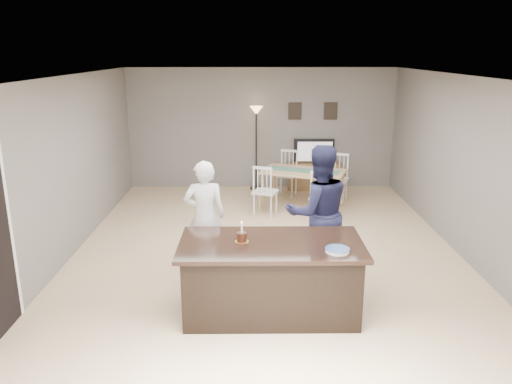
{
  "coord_description": "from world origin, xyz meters",
  "views": [
    {
      "loc": [
        -0.23,
        -7.22,
        3.05
      ],
      "look_at": [
        -0.16,
        -0.3,
        1.08
      ],
      "focal_mm": 35.0,
      "sensor_mm": 36.0,
      "label": 1
    }
  ],
  "objects_px": {
    "woman": "(205,216)",
    "birthday_cake": "(242,237)",
    "floor_lamp": "(256,125)",
    "television": "(314,151)",
    "kitchen_island": "(271,277)",
    "man": "(318,213)",
    "tv_console": "(314,176)",
    "plate_stack": "(337,250)",
    "dining_table": "(303,177)"
  },
  "relations": [
    {
      "from": "woman",
      "to": "birthday_cake",
      "type": "bearing_deg",
      "value": 108.04
    },
    {
      "from": "birthday_cake",
      "to": "floor_lamp",
      "type": "relative_size",
      "value": 0.13
    },
    {
      "from": "floor_lamp",
      "to": "television",
      "type": "bearing_deg",
      "value": 2.18
    },
    {
      "from": "kitchen_island",
      "to": "birthday_cake",
      "type": "bearing_deg",
      "value": 175.35
    },
    {
      "from": "television",
      "to": "man",
      "type": "bearing_deg",
      "value": 83.59
    },
    {
      "from": "man",
      "to": "floor_lamp",
      "type": "relative_size",
      "value": 1.0
    },
    {
      "from": "birthday_cake",
      "to": "woman",
      "type": "bearing_deg",
      "value": 114.12
    },
    {
      "from": "tv_console",
      "to": "floor_lamp",
      "type": "distance_m",
      "value": 1.75
    },
    {
      "from": "kitchen_island",
      "to": "television",
      "type": "distance_m",
      "value": 5.78
    },
    {
      "from": "man",
      "to": "woman",
      "type": "bearing_deg",
      "value": -19.76
    },
    {
      "from": "television",
      "to": "man",
      "type": "relative_size",
      "value": 0.49
    },
    {
      "from": "woman",
      "to": "plate_stack",
      "type": "xyz_separation_m",
      "value": [
        1.61,
        -1.55,
        0.12
      ]
    },
    {
      "from": "kitchen_island",
      "to": "floor_lamp",
      "type": "height_order",
      "value": "floor_lamp"
    },
    {
      "from": "dining_table",
      "to": "floor_lamp",
      "type": "relative_size",
      "value": 1.19
    },
    {
      "from": "birthday_cake",
      "to": "floor_lamp",
      "type": "xyz_separation_m",
      "value": [
        0.23,
        5.56,
        0.5
      ]
    },
    {
      "from": "man",
      "to": "plate_stack",
      "type": "height_order",
      "value": "man"
    },
    {
      "from": "tv_console",
      "to": "plate_stack",
      "type": "distance_m",
      "value": 5.92
    },
    {
      "from": "birthday_cake",
      "to": "plate_stack",
      "type": "xyz_separation_m",
      "value": [
        1.06,
        -0.32,
        -0.04
      ]
    },
    {
      "from": "dining_table",
      "to": "television",
      "type": "bearing_deg",
      "value": 95.33
    },
    {
      "from": "television",
      "to": "floor_lamp",
      "type": "distance_m",
      "value": 1.44
    },
    {
      "from": "tv_console",
      "to": "plate_stack",
      "type": "xyz_separation_m",
      "value": [
        -0.48,
        -5.87,
        0.62
      ]
    },
    {
      "from": "plate_stack",
      "to": "floor_lamp",
      "type": "xyz_separation_m",
      "value": [
        -0.84,
        5.89,
        0.53
      ]
    },
    {
      "from": "tv_console",
      "to": "dining_table",
      "type": "bearing_deg",
      "value": -106.11
    },
    {
      "from": "birthday_cake",
      "to": "dining_table",
      "type": "relative_size",
      "value": 0.11
    },
    {
      "from": "tv_console",
      "to": "television",
      "type": "relative_size",
      "value": 1.31
    },
    {
      "from": "kitchen_island",
      "to": "dining_table",
      "type": "relative_size",
      "value": 0.96
    },
    {
      "from": "man",
      "to": "dining_table",
      "type": "bearing_deg",
      "value": -102.57
    },
    {
      "from": "kitchen_island",
      "to": "man",
      "type": "xyz_separation_m",
      "value": [
        0.68,
        0.99,
        0.48
      ]
    },
    {
      "from": "tv_console",
      "to": "man",
      "type": "relative_size",
      "value": 0.64
    },
    {
      "from": "television",
      "to": "dining_table",
      "type": "xyz_separation_m",
      "value": [
        -0.4,
        -1.44,
        -0.24
      ]
    },
    {
      "from": "kitchen_island",
      "to": "floor_lamp",
      "type": "bearing_deg",
      "value": 91.19
    },
    {
      "from": "birthday_cake",
      "to": "man",
      "type": "bearing_deg",
      "value": 43.32
    },
    {
      "from": "kitchen_island",
      "to": "dining_table",
      "type": "height_order",
      "value": "dining_table"
    },
    {
      "from": "kitchen_island",
      "to": "television",
      "type": "relative_size",
      "value": 2.35
    },
    {
      "from": "woman",
      "to": "floor_lamp",
      "type": "height_order",
      "value": "floor_lamp"
    },
    {
      "from": "tv_console",
      "to": "woman",
      "type": "bearing_deg",
      "value": -115.8
    },
    {
      "from": "birthday_cake",
      "to": "plate_stack",
      "type": "bearing_deg",
      "value": -16.9
    },
    {
      "from": "kitchen_island",
      "to": "floor_lamp",
      "type": "relative_size",
      "value": 1.15
    },
    {
      "from": "woman",
      "to": "floor_lamp",
      "type": "bearing_deg",
      "value": -106.17
    },
    {
      "from": "plate_stack",
      "to": "woman",
      "type": "bearing_deg",
      "value": 136.2
    },
    {
      "from": "tv_console",
      "to": "floor_lamp",
      "type": "bearing_deg",
      "value": 179.13
    },
    {
      "from": "plate_stack",
      "to": "dining_table",
      "type": "bearing_deg",
      "value": 88.96
    },
    {
      "from": "kitchen_island",
      "to": "television",
      "type": "xyz_separation_m",
      "value": [
        1.2,
        5.64,
        0.41
      ]
    },
    {
      "from": "television",
      "to": "woman",
      "type": "relative_size",
      "value": 0.57
    },
    {
      "from": "tv_console",
      "to": "dining_table",
      "type": "height_order",
      "value": "dining_table"
    },
    {
      "from": "television",
      "to": "floor_lamp",
      "type": "relative_size",
      "value": 0.49
    },
    {
      "from": "birthday_cake",
      "to": "floor_lamp",
      "type": "bearing_deg",
      "value": 87.68
    },
    {
      "from": "kitchen_island",
      "to": "tv_console",
      "type": "xyz_separation_m",
      "value": [
        1.2,
        5.57,
        -0.15
      ]
    },
    {
      "from": "kitchen_island",
      "to": "man",
      "type": "relative_size",
      "value": 1.15
    },
    {
      "from": "television",
      "to": "tv_console",
      "type": "bearing_deg",
      "value": 90.0
    }
  ]
}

